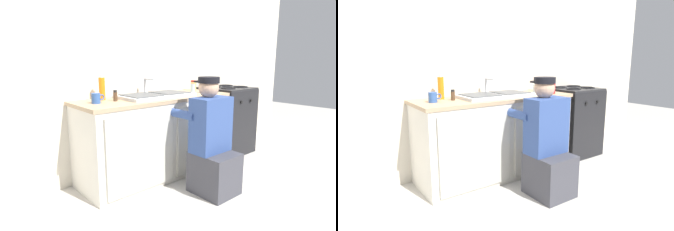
# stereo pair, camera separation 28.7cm
# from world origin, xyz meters

# --- Properties ---
(ground_plane) EXTENTS (12.00, 12.00, 0.00)m
(ground_plane) POSITION_xyz_m (0.00, 0.00, 0.00)
(ground_plane) COLOR beige
(back_wall) EXTENTS (6.00, 0.10, 2.50)m
(back_wall) POSITION_xyz_m (0.00, 0.65, 1.25)
(back_wall) COLOR beige
(back_wall) RESTS_ON ground_plane
(counter_cabinet) EXTENTS (1.70, 0.62, 0.83)m
(counter_cabinet) POSITION_xyz_m (0.00, 0.29, 0.42)
(counter_cabinet) COLOR silver
(counter_cabinet) RESTS_ON ground_plane
(countertop) EXTENTS (1.74, 0.62, 0.04)m
(countertop) POSITION_xyz_m (0.00, 0.30, 0.85)
(countertop) COLOR tan
(countertop) RESTS_ON counter_cabinet
(sink_double_basin) EXTENTS (0.80, 0.44, 0.19)m
(sink_double_basin) POSITION_xyz_m (0.00, 0.30, 0.89)
(sink_double_basin) COLOR silver
(sink_double_basin) RESTS_ON countertop
(stove_range) EXTENTS (0.61, 0.62, 0.90)m
(stove_range) POSITION_xyz_m (1.23, 0.30, 0.45)
(stove_range) COLOR black
(stove_range) RESTS_ON ground_plane
(plumber_person) EXTENTS (0.42, 0.61, 1.10)m
(plumber_person) POSITION_xyz_m (0.14, -0.38, 0.46)
(plumber_person) COLOR #3F3F47
(plumber_person) RESTS_ON ground_plane
(water_glass) EXTENTS (0.06, 0.06, 0.10)m
(water_glass) POSITION_xyz_m (0.59, 0.32, 0.92)
(water_glass) COLOR #ADC6CC
(water_glass) RESTS_ON countertop
(coffee_mug) EXTENTS (0.13, 0.08, 0.09)m
(coffee_mug) POSITION_xyz_m (-0.69, 0.29, 0.92)
(coffee_mug) COLOR #335699
(coffee_mug) RESTS_ON countertop
(condiment_jar) EXTENTS (0.07, 0.07, 0.13)m
(condiment_jar) POSITION_xyz_m (0.74, 0.46, 0.93)
(condiment_jar) COLOR #DBB760
(condiment_jar) RESTS_ON countertop
(soda_cup_red) EXTENTS (0.08, 0.08, 0.15)m
(soda_cup_red) POSITION_xyz_m (0.68, 0.14, 0.95)
(soda_cup_red) COLOR red
(soda_cup_red) RESTS_ON countertop
(spice_bottle_pepper) EXTENTS (0.04, 0.04, 0.10)m
(spice_bottle_pepper) POSITION_xyz_m (-0.49, 0.31, 0.92)
(spice_bottle_pepper) COLOR #513823
(spice_bottle_pepper) RESTS_ON countertop
(soap_bottle_orange) EXTENTS (0.06, 0.06, 0.25)m
(soap_bottle_orange) POSITION_xyz_m (-0.55, 0.45, 0.98)
(soap_bottle_orange) COLOR orange
(soap_bottle_orange) RESTS_ON countertop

